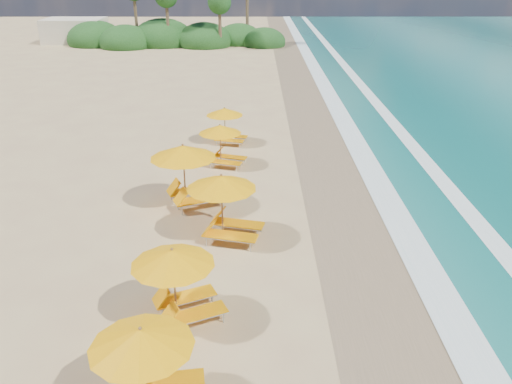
% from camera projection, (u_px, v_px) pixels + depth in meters
% --- Properties ---
extents(ground, '(160.00, 160.00, 0.00)m').
position_uv_depth(ground, '(256.00, 220.00, 20.19)').
color(ground, tan).
rests_on(ground, ground).
extents(wet_sand, '(4.00, 160.00, 0.01)m').
position_uv_depth(wet_sand, '(359.00, 220.00, 20.19)').
color(wet_sand, '#8E7454').
rests_on(wet_sand, ground).
extents(surf_foam, '(4.00, 160.00, 0.01)m').
position_uv_depth(surf_foam, '(429.00, 220.00, 20.18)').
color(surf_foam, white).
rests_on(surf_foam, ground).
extents(station_0, '(2.68, 2.54, 2.29)m').
position_uv_depth(station_0, '(152.00, 364.00, 11.18)').
color(station_0, olive).
rests_on(station_0, ground).
extents(station_1, '(3.02, 3.00, 2.30)m').
position_uv_depth(station_1, '(180.00, 279.00, 14.16)').
color(station_1, olive).
rests_on(station_1, ground).
extents(station_2, '(3.07, 2.97, 2.49)m').
position_uv_depth(station_2, '(227.00, 203.00, 18.33)').
color(station_2, olive).
rests_on(station_2, ground).
extents(station_3, '(3.49, 3.46, 2.67)m').
position_uv_depth(station_3, '(189.00, 171.00, 20.87)').
color(station_3, olive).
rests_on(station_3, ground).
extents(station_4, '(2.63, 2.57, 2.08)m').
position_uv_depth(station_4, '(223.00, 143.00, 25.15)').
color(station_4, olive).
rests_on(station_4, ground).
extents(station_5, '(2.50, 2.42, 2.02)m').
position_uv_depth(station_5, '(228.00, 123.00, 28.24)').
color(station_5, olive).
rests_on(station_5, ground).
extents(treeline, '(25.80, 8.80, 9.74)m').
position_uv_depth(treeline, '(171.00, 37.00, 61.37)').
color(treeline, '#163D14').
rests_on(treeline, ground).
extents(beach_building, '(7.00, 5.00, 2.80)m').
position_uv_depth(beach_building, '(75.00, 31.00, 63.47)').
color(beach_building, beige).
rests_on(beach_building, ground).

